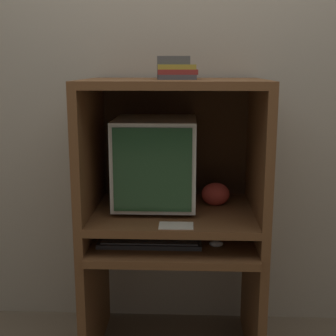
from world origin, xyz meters
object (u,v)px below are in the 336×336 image
crt_monitor (155,162)px  book_stack (178,72)px  keyboard (150,242)px  snack_bag (216,194)px  storage_box (174,68)px  mouse (216,244)px

crt_monitor → book_stack: book_stack is taller
crt_monitor → book_stack: (0.11, -0.07, 0.43)m
keyboard → snack_bag: (0.31, 0.22, 0.17)m
keyboard → book_stack: (0.12, 0.12, 0.77)m
crt_monitor → storage_box: size_ratio=2.97×
crt_monitor → mouse: size_ratio=6.79×
mouse → book_stack: book_stack is taller
book_stack → storage_box: (-0.02, 0.03, 0.02)m
mouse → book_stack: size_ratio=0.36×
snack_bag → book_stack: 0.64m
keyboard → mouse: mouse is taller
keyboard → storage_box: size_ratio=3.25×
crt_monitor → snack_bag: (0.30, 0.03, -0.17)m
mouse → snack_bag: (0.01, 0.23, 0.17)m
keyboard → mouse: size_ratio=7.44×
mouse → book_stack: 0.80m
snack_bag → storage_box: size_ratio=0.95×
storage_box → keyboard: bearing=-124.5°
book_stack → storage_box: size_ratio=1.21×
mouse → storage_box: storage_box is taller
book_stack → storage_box: bearing=125.5°
book_stack → snack_bag: bearing=27.8°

